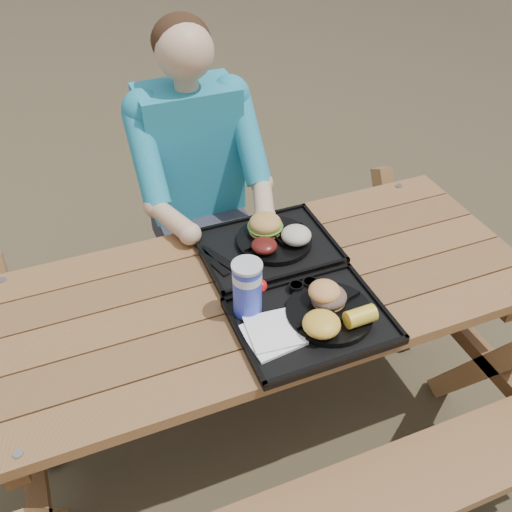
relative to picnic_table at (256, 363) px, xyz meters
name	(u,v)px	position (x,y,z in m)	size (l,w,h in m)	color
ground	(256,423)	(0.00, 0.00, -0.38)	(60.00, 60.00, 0.00)	#999999
picnic_table	(256,363)	(0.00, 0.00, 0.00)	(1.80, 1.49, 0.75)	#999999
tray_near	(311,322)	(0.09, -0.21, 0.39)	(0.45, 0.35, 0.02)	black
tray_far	(267,249)	(0.10, 0.16, 0.39)	(0.45, 0.35, 0.02)	black
plate_near	(329,313)	(0.15, -0.22, 0.41)	(0.26, 0.26, 0.02)	black
plate_far	(274,240)	(0.13, 0.17, 0.41)	(0.26, 0.26, 0.02)	black
napkin_stack	(272,334)	(-0.04, -0.23, 0.40)	(0.15, 0.15, 0.02)	white
soda_cup	(247,290)	(-0.07, -0.11, 0.48)	(0.09, 0.09, 0.17)	#1B2FD0
condiment_bbq	(296,288)	(0.10, -0.08, 0.41)	(0.04, 0.04, 0.03)	#330705
condiment_mustard	(310,284)	(0.15, -0.09, 0.41)	(0.05, 0.05, 0.03)	yellow
sandwich	(330,289)	(0.16, -0.18, 0.47)	(0.10, 0.10, 0.11)	#E1964F
mac_cheese	(322,324)	(0.09, -0.28, 0.44)	(0.11, 0.11, 0.05)	yellow
corn_cob	(360,316)	(0.21, -0.29, 0.44)	(0.09, 0.09, 0.05)	yellow
cutlery_far	(218,258)	(-0.07, 0.16, 0.40)	(0.03, 0.17, 0.01)	black
burger	(265,220)	(0.12, 0.21, 0.47)	(0.11, 0.11, 0.10)	#C99247
baked_beans	(264,246)	(0.08, 0.12, 0.43)	(0.09, 0.09, 0.04)	#571511
potato_salad	(296,235)	(0.19, 0.12, 0.44)	(0.10, 0.10, 0.06)	beige
diner	(196,199)	(0.01, 0.71, 0.27)	(0.48, 0.84, 1.28)	teal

